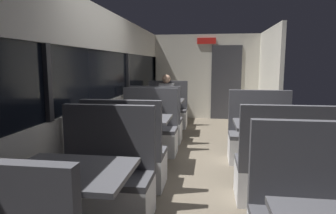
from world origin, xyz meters
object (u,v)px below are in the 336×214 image
at_px(bench_mid_window_facing_entry, 149,134).
at_px(bench_rear_aisle_facing_end, 281,174).
at_px(bench_far_window_facing_end, 157,125).
at_px(seated_passenger, 167,105).
at_px(bench_near_window_facing_entry, 105,185).
at_px(coffee_cup_primary, 126,115).
at_px(bench_mid_window_facing_end, 126,160).
at_px(dining_table_far_window, 162,104).
at_px(dining_table_rear_aisle, 270,131).
at_px(dining_table_mid_window, 139,124).
at_px(bench_far_window_facing_entry, 167,113).
at_px(bench_rear_aisle_facing_entry, 260,141).
at_px(dining_table_near_window, 70,183).

relative_size(bench_mid_window_facing_entry, bench_rear_aisle_facing_end, 1.00).
distance_m(bench_mid_window_facing_entry, bench_rear_aisle_facing_end, 2.40).
relative_size(bench_far_window_facing_end, seated_passenger, 0.87).
bearing_deg(bench_near_window_facing_entry, coffee_cup_primary, 97.25).
bearing_deg(bench_mid_window_facing_end, dining_table_far_window, 90.00).
bearing_deg(dining_table_far_window, coffee_cup_primary, -94.63).
bearing_deg(dining_table_rear_aisle, bench_far_window_facing_end, 137.38).
height_order(bench_rear_aisle_facing_end, coffee_cup_primary, bench_rear_aisle_facing_end).
xyz_separation_m(dining_table_mid_window, bench_mid_window_facing_end, (0.00, -0.70, -0.31)).
bearing_deg(seated_passenger, bench_mid_window_facing_entry, -90.00).
relative_size(dining_table_far_window, bench_rear_aisle_facing_end, 0.82).
distance_m(bench_far_window_facing_entry, seated_passenger, 0.22).
xyz_separation_m(bench_mid_window_facing_entry, coffee_cup_primary, (-0.18, -0.75, 0.46)).
bearing_deg(coffee_cup_primary, bench_rear_aisle_facing_end, -23.38).
bearing_deg(dining_table_mid_window, bench_rear_aisle_facing_entry, 15.59).
bearing_deg(dining_table_far_window, seated_passenger, 90.00).
height_order(bench_near_window_facing_entry, bench_mid_window_facing_end, same).
distance_m(bench_mid_window_facing_entry, bench_far_window_facing_entry, 2.15).
bearing_deg(bench_far_window_facing_entry, dining_table_rear_aisle, -59.56).
distance_m(bench_far_window_facing_entry, dining_table_rear_aisle, 3.55).
bearing_deg(coffee_cup_primary, bench_rear_aisle_facing_entry, 15.56).
bearing_deg(dining_table_near_window, dining_table_mid_window, 90.00).
relative_size(bench_mid_window_facing_entry, bench_far_window_facing_entry, 1.00).
height_order(dining_table_mid_window, bench_mid_window_facing_entry, bench_mid_window_facing_entry).
bearing_deg(bench_near_window_facing_entry, seated_passenger, 90.00).
bearing_deg(dining_table_rear_aisle, bench_mid_window_facing_end, -164.41).
xyz_separation_m(bench_rear_aisle_facing_end, seated_passenger, (-1.79, 3.67, 0.21)).
bearing_deg(bench_far_window_facing_end, bench_mid_window_facing_entry, -90.00).
height_order(bench_near_window_facing_entry, dining_table_mid_window, bench_near_window_facing_entry).
relative_size(bench_mid_window_facing_end, dining_table_far_window, 1.22).
relative_size(dining_table_rear_aisle, bench_rear_aisle_facing_end, 0.82).
distance_m(dining_table_mid_window, dining_table_far_window, 2.15).
bearing_deg(bench_mid_window_facing_end, coffee_cup_primary, 105.28).
height_order(dining_table_near_window, dining_table_mid_window, same).
relative_size(seated_passenger, coffee_cup_primary, 14.00).
xyz_separation_m(dining_table_near_window, bench_near_window_facing_entry, (0.00, 0.70, -0.31)).
height_order(dining_table_near_window, seated_passenger, seated_passenger).
distance_m(dining_table_mid_window, bench_rear_aisle_facing_entry, 1.88).
bearing_deg(dining_table_far_window, bench_near_window_facing_entry, -90.00).
distance_m(bench_near_window_facing_entry, bench_rear_aisle_facing_entry, 2.64).
bearing_deg(bench_rear_aisle_facing_entry, coffee_cup_primary, -164.44).
relative_size(bench_far_window_facing_entry, dining_table_rear_aisle, 1.22).
bearing_deg(seated_passenger, dining_table_mid_window, -90.00).
distance_m(dining_table_mid_window, bench_mid_window_facing_end, 0.77).
bearing_deg(bench_near_window_facing_entry, bench_far_window_facing_end, 90.00).
distance_m(bench_far_window_facing_end, bench_rear_aisle_facing_end, 2.95).
relative_size(bench_mid_window_facing_end, bench_mid_window_facing_entry, 1.00).
height_order(bench_mid_window_facing_end, bench_far_window_facing_entry, same).
height_order(dining_table_near_window, bench_mid_window_facing_entry, bench_mid_window_facing_entry).
bearing_deg(bench_far_window_facing_end, dining_table_rear_aisle, -42.62).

